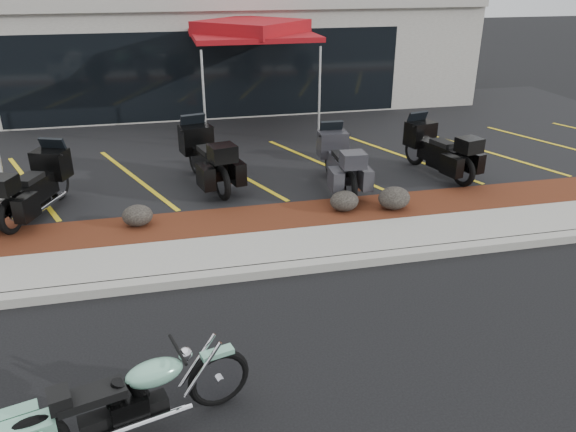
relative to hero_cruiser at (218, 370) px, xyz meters
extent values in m
plane|color=black|center=(1.14, 1.83, -0.47)|extent=(90.00, 90.00, 0.00)
cube|color=gray|center=(1.14, 2.73, -0.40)|extent=(24.00, 0.25, 0.15)
cube|color=gray|center=(1.14, 3.43, -0.40)|extent=(24.00, 1.20, 0.15)
cube|color=#391B0D|center=(1.14, 4.63, -0.39)|extent=(24.00, 1.20, 0.16)
cube|color=black|center=(1.14, 10.03, -0.40)|extent=(26.00, 9.60, 0.15)
cube|color=gray|center=(1.14, 16.33, 1.53)|extent=(18.00, 8.00, 4.00)
cube|color=black|center=(1.14, 12.35, 1.03)|extent=(12.00, 0.06, 2.60)
cube|color=gray|center=(1.14, 12.32, 3.13)|extent=(18.00, 0.30, 0.50)
ellipsoid|color=black|center=(-0.94, 4.77, -0.11)|extent=(0.56, 0.46, 0.39)
ellipsoid|color=black|center=(2.96, 4.58, -0.11)|extent=(0.56, 0.47, 0.40)
ellipsoid|color=black|center=(3.93, 4.45, -0.09)|extent=(0.63, 0.53, 0.45)
cone|color=#D04106|center=(0.72, 10.00, -0.06)|extent=(0.29, 0.29, 0.52)
cylinder|color=silver|center=(1.08, 9.08, 0.93)|extent=(0.06, 0.06, 2.50)
cylinder|color=silver|center=(4.07, 9.70, 0.93)|extent=(0.06, 0.06, 2.50)
cylinder|color=silver|center=(0.46, 12.06, 0.93)|extent=(0.06, 0.06, 2.50)
cylinder|color=silver|center=(3.45, 12.68, 0.93)|extent=(0.06, 0.06, 2.50)
cube|color=maroon|center=(2.27, 10.88, 2.34)|extent=(3.86, 3.86, 0.13)
cube|color=maroon|center=(2.27, 10.88, 2.53)|extent=(3.31, 3.31, 0.38)
camera|label=1|loc=(-0.36, -4.96, 4.04)|focal=35.00mm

